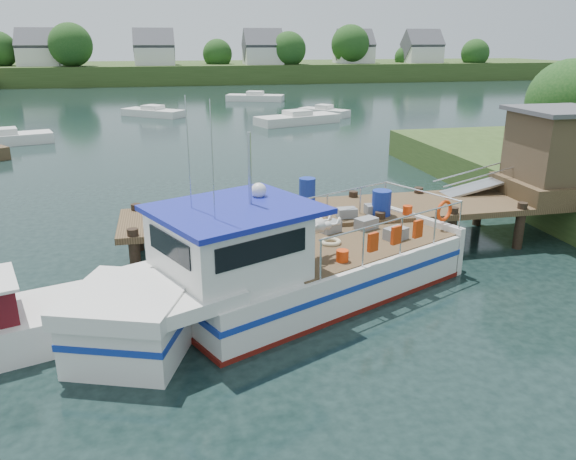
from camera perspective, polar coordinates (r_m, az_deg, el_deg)
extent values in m
plane|color=black|center=(18.83, 1.99, -2.10)|extent=(160.00, 160.00, 0.00)
cylinder|color=#332114|center=(29.95, 25.99, 6.93)|extent=(0.50, 0.50, 3.05)
sphere|color=#214819|center=(29.62, 26.67, 11.54)|extent=(3.90, 3.90, 3.90)
cube|color=#354C1F|center=(101.26, -10.31, 15.50)|extent=(140.00, 24.00, 3.00)
cylinder|color=#332114|center=(98.98, -27.11, 14.16)|extent=(0.60, 0.60, 4.20)
cylinder|color=#332114|center=(92.98, -20.96, 14.96)|extent=(0.60, 0.60, 4.80)
sphere|color=#214819|center=(92.88, -21.22, 17.13)|extent=(6.34, 6.34, 6.34)
cylinder|color=#332114|center=(94.18, -13.88, 15.10)|extent=(0.60, 0.60, 3.00)
sphere|color=#214819|center=(94.09, -13.99, 16.45)|extent=(3.96, 3.96, 3.96)
cylinder|color=#332114|center=(96.61, -7.11, 15.75)|extent=(0.60, 0.60, 3.60)
sphere|color=#214819|center=(96.51, -7.18, 17.32)|extent=(4.75, 4.75, 4.75)
cylinder|color=#332114|center=(94.38, 0.06, 16.00)|extent=(0.60, 0.60, 4.20)
sphere|color=#214819|center=(94.28, 0.06, 17.88)|extent=(5.54, 5.54, 5.54)
cylinder|color=#332114|center=(99.23, 6.27, 16.20)|extent=(0.60, 0.60, 4.80)
sphere|color=#214819|center=(99.14, 6.34, 18.25)|extent=(6.34, 6.34, 6.34)
cylinder|color=#332114|center=(105.11, 11.80, 15.58)|extent=(0.60, 0.60, 3.00)
sphere|color=#214819|center=(105.02, 11.89, 16.79)|extent=(3.96, 3.96, 3.96)
cylinder|color=#332114|center=(106.52, 18.33, 15.25)|extent=(0.60, 0.60, 3.60)
sphere|color=#214819|center=(106.43, 18.48, 16.67)|extent=(4.75, 4.75, 4.75)
cube|color=silver|center=(96.67, -23.86, 15.67)|extent=(6.00, 5.00, 3.00)
cube|color=#47474C|center=(96.64, -24.02, 16.78)|extent=(6.20, 5.09, 5.09)
cube|color=silver|center=(94.07, -13.37, 16.66)|extent=(6.00, 5.00, 3.00)
cube|color=#47474C|center=(94.03, -13.46, 17.82)|extent=(6.20, 5.09, 5.09)
cube|color=silver|center=(94.50, -2.56, 17.13)|extent=(6.00, 5.00, 3.00)
cube|color=#47474C|center=(94.47, -2.57, 18.29)|extent=(6.20, 5.09, 5.09)
cube|color=silver|center=(100.44, 6.68, 17.13)|extent=(6.00, 5.00, 3.00)
cube|color=#47474C|center=(100.41, 6.72, 18.21)|extent=(6.20, 5.09, 5.09)
cube|color=silver|center=(104.03, 13.41, 16.82)|extent=(6.00, 5.00, 3.00)
cube|color=#47474C|center=(104.00, 13.49, 17.86)|extent=(6.20, 5.09, 5.09)
cube|color=#4E3B25|center=(18.99, 7.89, 2.05)|extent=(16.00, 3.00, 0.20)
cylinder|color=black|center=(16.89, -15.25, -2.94)|extent=(0.32, 0.32, 1.90)
cylinder|color=black|center=(19.33, -14.98, -0.14)|extent=(0.32, 0.32, 1.90)
cylinder|color=black|center=(16.91, -6.78, -2.34)|extent=(0.32, 0.32, 1.90)
cylinder|color=black|center=(19.35, -7.59, 0.37)|extent=(0.32, 0.32, 1.90)
cylinder|color=black|center=(17.30, 1.47, -1.71)|extent=(0.32, 0.32, 1.90)
cylinder|color=black|center=(19.70, -0.34, 0.87)|extent=(0.32, 0.32, 1.90)
cylinder|color=black|center=(18.04, 9.21, -1.09)|extent=(0.32, 0.32, 1.90)
cylinder|color=black|center=(20.34, 6.56, 1.34)|extent=(0.32, 0.32, 1.90)
cylinder|color=black|center=(19.07, 16.22, -0.51)|extent=(0.32, 0.32, 1.90)
cylinder|color=black|center=(21.27, 12.96, 1.75)|extent=(0.32, 0.32, 1.90)
cylinder|color=black|center=(20.36, 22.43, 0.01)|extent=(0.32, 0.32, 1.90)
cylinder|color=black|center=(22.43, 18.75, 2.10)|extent=(0.32, 0.32, 1.90)
cylinder|color=black|center=(23.80, 23.94, 2.40)|extent=(0.32, 0.32, 1.90)
cube|color=#4E3B25|center=(22.26, 25.16, 3.98)|extent=(3.20, 3.00, 0.60)
cube|color=#493A29|center=(21.98, 25.67, 7.50)|extent=(2.60, 2.60, 2.40)
cube|color=#47474C|center=(21.81, 26.15, 10.84)|extent=(3.00, 3.00, 0.15)
cube|color=#A5A8AD|center=(21.70, 18.88, 4.29)|extent=(3.34, 0.90, 0.79)
cylinder|color=silver|center=(21.26, 19.56, 5.32)|extent=(3.34, 0.05, 0.76)
cylinder|color=silver|center=(21.92, 18.49, 5.82)|extent=(3.34, 0.05, 0.76)
cube|color=slate|center=(17.69, 5.99, 1.76)|extent=(0.60, 0.40, 0.30)
cube|color=slate|center=(18.20, 8.79, 2.13)|extent=(0.60, 0.40, 0.30)
cylinder|color=red|center=(18.32, 12.04, 2.00)|extent=(0.30, 0.30, 0.28)
cylinder|color=navy|center=(19.14, 1.96, 4.04)|extent=(0.56, 0.56, 0.85)
cube|color=silver|center=(15.51, 3.01, -4.35)|extent=(8.70, 6.35, 1.24)
cube|color=silver|center=(13.02, -15.72, -9.87)|extent=(2.94, 2.94, 1.24)
cube|color=silver|center=(12.67, -16.03, -6.76)|extent=(3.17, 3.27, 0.38)
cube|color=silver|center=(13.06, -11.62, -5.76)|extent=(3.25, 3.70, 0.32)
cube|color=#133098|center=(15.45, 3.02, -3.82)|extent=(8.82, 6.43, 0.15)
cube|color=#133098|center=(12.95, -15.78, -9.26)|extent=(2.99, 2.99, 0.15)
cube|color=#62130E|center=(15.74, 2.98, -6.25)|extent=(8.81, 6.41, 0.15)
cube|color=#4E3B25|center=(16.10, 6.57, -1.16)|extent=(6.51, 5.10, 0.04)
cube|color=silver|center=(18.31, 13.12, -0.79)|extent=(1.56, 3.03, 1.46)
cube|color=silver|center=(13.45, -6.05, -1.58)|extent=(3.92, 3.82, 1.62)
cube|color=black|center=(12.23, -2.62, -2.00)|extent=(2.17, 1.04, 0.54)
cube|color=black|center=(14.52, -9.02, 1.17)|extent=(2.17, 1.04, 0.54)
cube|color=black|center=(12.68, -11.96, -1.64)|extent=(0.86, 1.78, 0.54)
cube|color=#182198|center=(13.29, -5.38, 2.10)|extent=(4.65, 4.38, 0.13)
cylinder|color=silver|center=(13.28, -3.92, 6.22)|extent=(0.11, 0.11, 1.73)
cylinder|color=silver|center=(12.08, -7.69, 6.93)|extent=(0.03, 0.03, 2.59)
cylinder|color=silver|center=(13.01, -10.09, 7.66)|extent=(0.03, 0.03, 2.59)
sphere|color=silver|center=(14.09, -3.00, 4.04)|extent=(0.52, 0.52, 0.39)
cylinder|color=silver|center=(14.92, 11.11, 1.09)|extent=(4.91, 2.32, 0.05)
cylinder|color=silver|center=(16.94, 3.61, 3.54)|extent=(4.91, 2.32, 0.05)
cylinder|color=silver|center=(17.85, 13.44, 3.85)|extent=(1.29, 2.71, 0.05)
cylinder|color=silver|center=(13.32, 3.33, -3.09)|extent=(0.06, 0.06, 1.03)
cylinder|color=silver|center=(15.55, -3.81, 0.17)|extent=(0.06, 0.06, 1.03)
cylinder|color=silver|center=(14.22, 7.63, -1.79)|extent=(0.06, 0.06, 1.03)
cylinder|color=silver|center=(16.33, 0.28, 1.12)|extent=(0.06, 0.06, 1.03)
cylinder|color=silver|center=(15.19, 11.40, -0.64)|extent=(0.06, 0.06, 1.03)
cylinder|color=silver|center=(17.18, 3.99, 1.98)|extent=(0.06, 0.06, 1.03)
cylinder|color=silver|center=(16.23, 14.70, 0.37)|extent=(0.06, 0.06, 1.03)
cylinder|color=silver|center=(18.11, 7.34, 2.75)|extent=(0.06, 0.06, 1.03)
cylinder|color=silver|center=(17.10, 17.06, 1.10)|extent=(0.06, 0.06, 1.03)
cylinder|color=silver|center=(18.90, 9.80, 3.31)|extent=(0.06, 0.06, 1.03)
cube|color=slate|center=(16.36, 10.90, -0.37)|extent=(0.77, 0.66, 0.35)
cube|color=slate|center=(17.12, 7.96, 0.66)|extent=(0.77, 0.66, 0.35)
cube|color=slate|center=(16.71, 4.30, 0.33)|extent=(0.71, 0.62, 0.35)
cylinder|color=navy|center=(18.07, 9.46, 2.52)|extent=(0.80, 0.80, 0.95)
cylinder|color=red|center=(14.54, 5.54, -2.66)|extent=(0.43, 0.43, 0.32)
torus|color=#BFB28C|center=(15.81, 4.34, -1.22)|extent=(0.80, 0.80, 0.13)
torus|color=red|center=(17.49, 15.59, 1.90)|extent=(0.65, 0.38, 0.67)
cube|color=red|center=(14.40, 8.62, -1.23)|extent=(0.32, 0.23, 0.49)
cube|color=red|center=(15.00, 10.93, -0.53)|extent=(0.32, 0.23, 0.49)
cube|color=red|center=(15.63, 13.06, 0.11)|extent=(0.32, 0.23, 0.49)
imported|color=silver|center=(14.33, 1.98, 0.40)|extent=(0.70, 0.82, 1.90)
cube|color=silver|center=(66.27, -3.35, 13.26)|extent=(6.83, 4.35, 0.70)
cube|color=silver|center=(66.22, -3.36, 13.71)|extent=(2.24, 2.09, 0.45)
cube|color=silver|center=(42.55, -26.88, 8.20)|extent=(6.34, 3.73, 0.70)
cube|color=silver|center=(42.48, -26.98, 8.90)|extent=(2.03, 1.88, 0.45)
cube|color=silver|center=(52.81, 3.68, 11.82)|extent=(4.33, 4.66, 0.67)
cube|color=silver|center=(52.75, 3.70, 12.36)|extent=(1.73, 1.75, 0.43)
cube|color=silver|center=(47.83, 0.96, 11.16)|extent=(7.56, 4.70, 0.72)
cube|color=silver|center=(47.76, 0.96, 11.80)|extent=(2.46, 2.29, 0.46)
cube|color=silver|center=(54.05, -13.53, 11.50)|extent=(5.91, 5.36, 0.64)
cube|color=silver|center=(54.00, -13.57, 12.01)|extent=(2.20, 2.17, 0.41)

